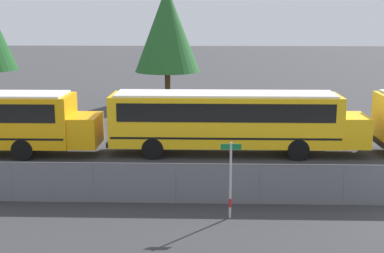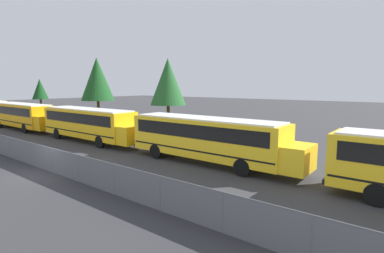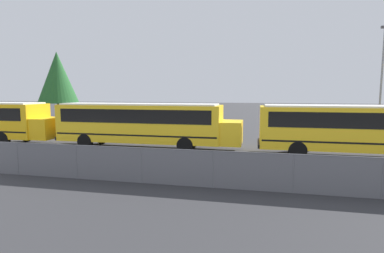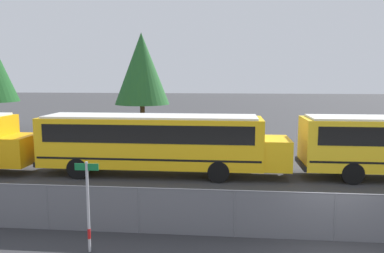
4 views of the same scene
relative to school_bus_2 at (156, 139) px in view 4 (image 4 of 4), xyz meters
name	(u,v)px [view 4 (image 4 of 4)]	position (x,y,z in m)	size (l,w,h in m)	color
ground_plane	(333,241)	(6.97, -7.28, -1.87)	(200.00, 200.00, 0.00)	#38383A
fence	(335,217)	(6.97, -7.28, -1.07)	(92.67, 0.07, 1.55)	#9EA0A5
school_bus_2	(156,139)	(0.00, 0.00, 0.00)	(12.79, 2.58, 3.11)	yellow
street_sign	(88,204)	(-0.34, -8.69, -0.43)	(0.70, 0.09, 2.69)	#B7B7BC
tree_1	(142,69)	(-4.31, 15.59, 3.90)	(5.06, 5.06, 9.07)	#51381E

